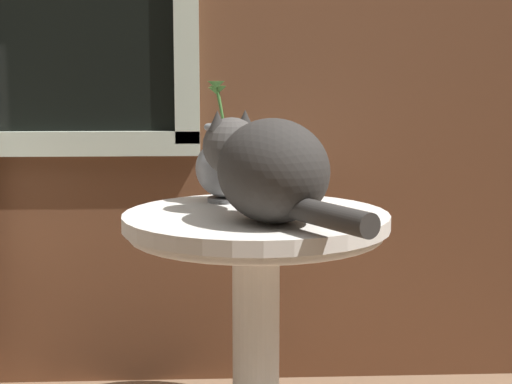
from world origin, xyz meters
name	(u,v)px	position (x,y,z in m)	size (l,w,h in m)	color
wicker_side_table	(256,288)	(0.23, 0.20, 0.41)	(0.63, 0.63, 0.59)	silver
cat	(268,168)	(0.25, 0.09, 0.71)	(0.35, 0.52, 0.24)	#33302D
pewter_vase_with_ivy	(225,162)	(0.16, 0.37, 0.69)	(0.15, 0.15, 0.31)	gray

